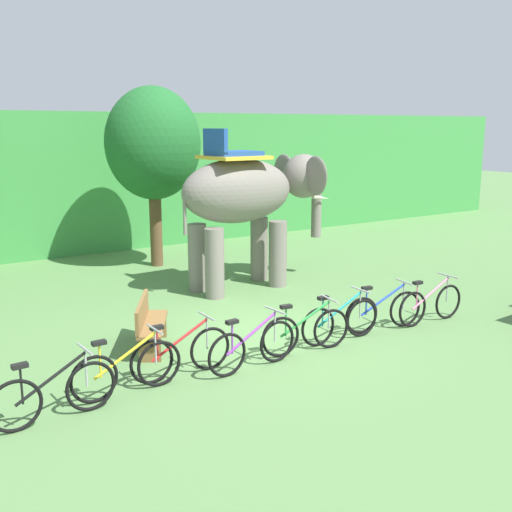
{
  "coord_description": "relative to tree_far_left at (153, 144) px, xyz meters",
  "views": [
    {
      "loc": [
        -5.99,
        -8.84,
        3.83
      ],
      "look_at": [
        0.38,
        1.0,
        1.3
      ],
      "focal_mm": 42.29,
      "sensor_mm": 36.0,
      "label": 1
    }
  ],
  "objects": [
    {
      "name": "bike_black",
      "position": [
        -4.87,
        -7.75,
        -2.96
      ],
      "size": [
        1.71,
        0.52,
        0.92
      ],
      "color": "black",
      "rests_on": "ground"
    },
    {
      "name": "bike_blue",
      "position": [
        1.39,
        -7.45,
        -2.96
      ],
      "size": [
        1.7,
        0.52,
        0.92
      ],
      "color": "black",
      "rests_on": "ground"
    },
    {
      "name": "bike_purple",
      "position": [
        -1.73,
        -7.7,
        -2.96
      ],
      "size": [
        1.71,
        0.52,
        0.92
      ],
      "color": "black",
      "rests_on": "ground"
    },
    {
      "name": "bike_teal",
      "position": [
        0.29,
        -7.47,
        -2.96
      ],
      "size": [
        1.71,
        0.52,
        0.92
      ],
      "color": "black",
      "rests_on": "ground"
    },
    {
      "name": "bike_red",
      "position": [
        -2.82,
        -7.35,
        -2.96
      ],
      "size": [
        1.71,
        0.52,
        0.92
      ],
      "color": "black",
      "rests_on": "ground"
    },
    {
      "name": "bike_yellow",
      "position": [
        -3.76,
        -7.5,
        -2.96
      ],
      "size": [
        1.71,
        0.52,
        0.92
      ],
      "color": "black",
      "rests_on": "ground"
    },
    {
      "name": "bike_pink",
      "position": [
        2.49,
        -7.64,
        -2.96
      ],
      "size": [
        1.71,
        0.52,
        0.92
      ],
      "color": "black",
      "rests_on": "ground"
    },
    {
      "name": "wooden_bench",
      "position": [
        -2.76,
        -5.96,
        -2.87
      ],
      "size": [
        1.08,
        1.51,
        0.89
      ],
      "color": "brown",
      "rests_on": "ground"
    },
    {
      "name": "tree_far_left",
      "position": [
        0.0,
        0.0,
        0.0
      ],
      "size": [
        2.58,
        2.58,
        4.89
      ],
      "color": "brown",
      "rests_on": "ground"
    },
    {
      "name": "elephant",
      "position": [
        1.0,
        -3.3,
        -1.15
      ],
      "size": [
        4.17,
        2.09,
        3.78
      ],
      "color": "slate",
      "rests_on": "ground"
    },
    {
      "name": "foliage_hedge",
      "position": [
        -0.64,
        5.49,
        -1.22
      ],
      "size": [
        36.0,
        6.0,
        4.26
      ],
      "primitive_type": "cube",
      "color": "#3D8E42",
      "rests_on": "ground"
    },
    {
      "name": "ground_plane",
      "position": [
        -0.64,
        -6.53,
        -3.35
      ],
      "size": [
        80.0,
        80.0,
        0.0
      ],
      "primitive_type": "plane",
      "color": "#567F47"
    },
    {
      "name": "bike_green",
      "position": [
        -0.56,
        -7.58,
        -2.96
      ],
      "size": [
        1.7,
        0.52,
        0.92
      ],
      "color": "black",
      "rests_on": "ground"
    }
  ]
}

